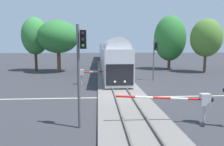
{
  "coord_description": "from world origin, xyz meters",
  "views": [
    {
      "loc": [
        -2.16,
        -18.29,
        4.64
      ],
      "look_at": [
        -0.83,
        1.55,
        2.0
      ],
      "focal_mm": 33.84,
      "sensor_mm": 36.0,
      "label": 1
    }
  ],
  "objects_px": {
    "crossing_gate_far": "(86,73)",
    "pine_left_background": "(35,36)",
    "crossing_gate_near": "(194,100)",
    "commuter_train": "(107,53)",
    "traffic_signal_median": "(81,60)",
    "traffic_signal_far_side": "(155,54)",
    "oak_behind_train": "(58,37)",
    "maple_right_background": "(206,38)",
    "oak_far_right": "(170,38)"
  },
  "relations": [
    {
      "from": "oak_behind_train",
      "to": "oak_far_right",
      "type": "distance_m",
      "value": 20.6
    },
    {
      "from": "crossing_gate_far",
      "to": "traffic_signal_median",
      "type": "bearing_deg",
      "value": -88.07
    },
    {
      "from": "crossing_gate_far",
      "to": "oak_behind_train",
      "type": "xyz_separation_m",
      "value": [
        -5.34,
        12.03,
        4.63
      ]
    },
    {
      "from": "crossing_gate_far",
      "to": "maple_right_background",
      "type": "xyz_separation_m",
      "value": [
        19.67,
        10.06,
        4.42
      ]
    },
    {
      "from": "oak_behind_train",
      "to": "pine_left_background",
      "type": "xyz_separation_m",
      "value": [
        -4.51,
        2.23,
        0.2
      ]
    },
    {
      "from": "traffic_signal_far_side",
      "to": "maple_right_background",
      "type": "relative_size",
      "value": 0.59
    },
    {
      "from": "traffic_signal_far_side",
      "to": "oak_behind_train",
      "type": "height_order",
      "value": "oak_behind_train"
    },
    {
      "from": "oak_behind_train",
      "to": "maple_right_background",
      "type": "bearing_deg",
      "value": -4.5
    },
    {
      "from": "commuter_train",
      "to": "maple_right_background",
      "type": "distance_m",
      "value": 22.34
    },
    {
      "from": "crossing_gate_near",
      "to": "traffic_signal_median",
      "type": "distance_m",
      "value": 7.01
    },
    {
      "from": "commuter_train",
      "to": "crossing_gate_near",
      "type": "height_order",
      "value": "commuter_train"
    },
    {
      "from": "commuter_train",
      "to": "maple_right_background",
      "type": "height_order",
      "value": "maple_right_background"
    },
    {
      "from": "crossing_gate_far",
      "to": "oak_behind_train",
      "type": "height_order",
      "value": "oak_behind_train"
    },
    {
      "from": "pine_left_background",
      "to": "oak_far_right",
      "type": "height_order",
      "value": "oak_far_right"
    },
    {
      "from": "crossing_gate_far",
      "to": "maple_right_background",
      "type": "height_order",
      "value": "maple_right_background"
    },
    {
      "from": "crossing_gate_near",
      "to": "oak_behind_train",
      "type": "relative_size",
      "value": 0.66
    },
    {
      "from": "pine_left_background",
      "to": "oak_far_right",
      "type": "distance_m",
      "value": 24.92
    },
    {
      "from": "crossing_gate_far",
      "to": "pine_left_background",
      "type": "bearing_deg",
      "value": 124.63
    },
    {
      "from": "commuter_train",
      "to": "oak_far_right",
      "type": "relative_size",
      "value": 6.15
    },
    {
      "from": "crossing_gate_near",
      "to": "traffic_signal_median",
      "type": "height_order",
      "value": "traffic_signal_median"
    },
    {
      "from": "maple_right_background",
      "to": "traffic_signal_median",
      "type": "bearing_deg",
      "value": -129.37
    },
    {
      "from": "oak_behind_train",
      "to": "maple_right_background",
      "type": "distance_m",
      "value": 25.09
    },
    {
      "from": "crossing_gate_far",
      "to": "traffic_signal_far_side",
      "type": "height_order",
      "value": "traffic_signal_far_side"
    },
    {
      "from": "traffic_signal_median",
      "to": "oak_behind_train",
      "type": "distance_m",
      "value": 26.14
    },
    {
      "from": "crossing_gate_far",
      "to": "oak_far_right",
      "type": "height_order",
      "value": "oak_far_right"
    },
    {
      "from": "pine_left_background",
      "to": "maple_right_background",
      "type": "distance_m",
      "value": 29.82
    },
    {
      "from": "commuter_train",
      "to": "traffic_signal_median",
      "type": "distance_m",
      "value": 38.71
    },
    {
      "from": "oak_far_right",
      "to": "oak_behind_train",
      "type": "bearing_deg",
      "value": -172.03
    },
    {
      "from": "traffic_signal_far_side",
      "to": "maple_right_background",
      "type": "distance_m",
      "value": 13.54
    },
    {
      "from": "crossing_gate_far",
      "to": "maple_right_background",
      "type": "distance_m",
      "value": 22.53
    },
    {
      "from": "traffic_signal_far_side",
      "to": "oak_behind_train",
      "type": "xyz_separation_m",
      "value": [
        -14.15,
        9.72,
        2.49
      ]
    },
    {
      "from": "crossing_gate_far",
      "to": "pine_left_background",
      "type": "height_order",
      "value": "pine_left_background"
    },
    {
      "from": "commuter_train",
      "to": "crossing_gate_near",
      "type": "relative_size",
      "value": 10.79
    },
    {
      "from": "commuter_train",
      "to": "pine_left_background",
      "type": "distance_m",
      "value": 17.65
    },
    {
      "from": "crossing_gate_near",
      "to": "commuter_train",
      "type": "bearing_deg",
      "value": 95.19
    },
    {
      "from": "traffic_signal_far_side",
      "to": "traffic_signal_median",
      "type": "height_order",
      "value": "traffic_signal_median"
    },
    {
      "from": "crossing_gate_far",
      "to": "traffic_signal_median",
      "type": "height_order",
      "value": "traffic_signal_median"
    },
    {
      "from": "commuter_train",
      "to": "oak_behind_train",
      "type": "height_order",
      "value": "oak_behind_train"
    },
    {
      "from": "commuter_train",
      "to": "maple_right_background",
      "type": "xyz_separation_m",
      "value": [
        16.13,
        -15.15,
        3.09
      ]
    },
    {
      "from": "pine_left_background",
      "to": "maple_right_background",
      "type": "relative_size",
      "value": 1.06
    },
    {
      "from": "pine_left_background",
      "to": "maple_right_background",
      "type": "height_order",
      "value": "pine_left_background"
    },
    {
      "from": "oak_far_right",
      "to": "maple_right_background",
      "type": "height_order",
      "value": "oak_far_right"
    },
    {
      "from": "crossing_gate_far",
      "to": "oak_far_right",
      "type": "xyz_separation_m",
      "value": [
        15.06,
        14.89,
        4.52
      ]
    },
    {
      "from": "commuter_train",
      "to": "oak_behind_train",
      "type": "distance_m",
      "value": 16.23
    },
    {
      "from": "pine_left_background",
      "to": "maple_right_background",
      "type": "bearing_deg",
      "value": -8.1
    },
    {
      "from": "commuter_train",
      "to": "traffic_signal_median",
      "type": "xyz_separation_m",
      "value": [
        -3.09,
        -38.57,
        1.11
      ]
    },
    {
      "from": "commuter_train",
      "to": "pine_left_background",
      "type": "xyz_separation_m",
      "value": [
        -13.39,
        -10.95,
        3.5
      ]
    },
    {
      "from": "crossing_gate_far",
      "to": "traffic_signal_median",
      "type": "xyz_separation_m",
      "value": [
        0.45,
        -13.36,
        2.44
      ]
    },
    {
      "from": "traffic_signal_median",
      "to": "oak_behind_train",
      "type": "bearing_deg",
      "value": 102.85
    },
    {
      "from": "pine_left_background",
      "to": "crossing_gate_near",
      "type": "bearing_deg",
      "value": -58.34
    }
  ]
}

